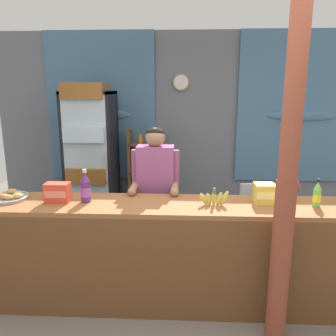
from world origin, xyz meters
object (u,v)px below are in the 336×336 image
at_px(pastry_tray, 7,197).
at_px(banana_bunch, 214,198).
at_px(bottle_shelf_rack, 146,174).
at_px(snack_box_crackers, 58,193).
at_px(soda_bottle_lime_soda, 317,195).
at_px(stall_counter, 174,248).
at_px(drink_fridge, 91,151).
at_px(plastic_lawn_chair, 253,210).
at_px(shopkeeper, 156,186).
at_px(snack_box_instant_noodle, 264,193).
at_px(soda_bottle_grape_soda, 85,188).
at_px(timber_post, 287,188).

bearing_deg(pastry_tray, banana_bunch, -2.23).
distance_m(bottle_shelf_rack, snack_box_crackers, 2.08).
relative_size(bottle_shelf_rack, pastry_tray, 3.74).
distance_m(bottle_shelf_rack, pastry_tray, 2.20).
xyz_separation_m(soda_bottle_lime_soda, snack_box_crackers, (-2.23, 0.01, -0.02)).
bearing_deg(stall_counter, bottle_shelf_rack, 102.97).
bearing_deg(drink_fridge, snack_box_crackers, -84.36).
distance_m(drink_fridge, pastry_tray, 1.71).
bearing_deg(plastic_lawn_chair, pastry_tray, -155.78).
bearing_deg(snack_box_crackers, drink_fridge, 95.64).
bearing_deg(bottle_shelf_rack, soda_bottle_lime_soda, -49.75).
bearing_deg(snack_box_crackers, stall_counter, -6.35).
bearing_deg(shopkeeper, plastic_lawn_chair, 31.01).
distance_m(bottle_shelf_rack, plastic_lawn_chair, 1.64).
relative_size(bottle_shelf_rack, plastic_lawn_chair, 1.57).
distance_m(stall_counter, plastic_lawn_chair, 1.56).
bearing_deg(snack_box_instant_noodle, pastry_tray, -179.62).
distance_m(drink_fridge, snack_box_instant_noodle, 2.58).
bearing_deg(soda_bottle_grape_soda, bottle_shelf_rack, 81.29).
bearing_deg(timber_post, banana_bunch, 139.06).
bearing_deg(drink_fridge, timber_post, -47.12).
bearing_deg(banana_bunch, shopkeeper, 137.86).
bearing_deg(snack_box_crackers, bottle_shelf_rack, 74.56).
xyz_separation_m(shopkeeper, banana_bunch, (0.54, -0.49, 0.04)).
relative_size(timber_post, bottle_shelf_rack, 1.91).
relative_size(soda_bottle_lime_soda, banana_bunch, 0.88).
xyz_separation_m(soda_bottle_grape_soda, snack_box_instant_noodle, (1.56, 0.06, -0.04)).
bearing_deg(plastic_lawn_chair, shopkeeper, -148.99).
relative_size(stall_counter, pastry_tray, 9.28).
relative_size(stall_counter, banana_bunch, 12.24).
distance_m(soda_bottle_grape_soda, banana_bunch, 1.12).
height_order(soda_bottle_grape_soda, banana_bunch, soda_bottle_grape_soda).
distance_m(timber_post, soda_bottle_lime_soda, 0.60).
relative_size(drink_fridge, pastry_tray, 5.52).
relative_size(drink_fridge, bottle_shelf_rack, 1.48).
relative_size(plastic_lawn_chair, snack_box_instant_noodle, 5.00).
relative_size(stall_counter, shopkeeper, 2.15).
xyz_separation_m(shopkeeper, soda_bottle_lime_soda, (1.41, -0.48, 0.08)).
distance_m(timber_post, pastry_tray, 2.39).
height_order(shopkeeper, snack_box_crackers, shopkeeper).
height_order(plastic_lawn_chair, pastry_tray, pastry_tray).
bearing_deg(plastic_lawn_chair, timber_post, -93.73).
bearing_deg(bottle_shelf_rack, shopkeeper, -79.66).
height_order(drink_fridge, plastic_lawn_chair, drink_fridge).
distance_m(drink_fridge, banana_bunch, 2.33).
xyz_separation_m(drink_fridge, shopkeeper, (0.99, -1.26, -0.11)).
height_order(drink_fridge, soda_bottle_grape_soda, drink_fridge).
xyz_separation_m(plastic_lawn_chair, soda_bottle_lime_soda, (0.29, -1.15, 0.56)).
relative_size(drink_fridge, snack_box_instant_noodle, 11.62).
relative_size(soda_bottle_grape_soda, snack_box_instant_noodle, 1.72).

